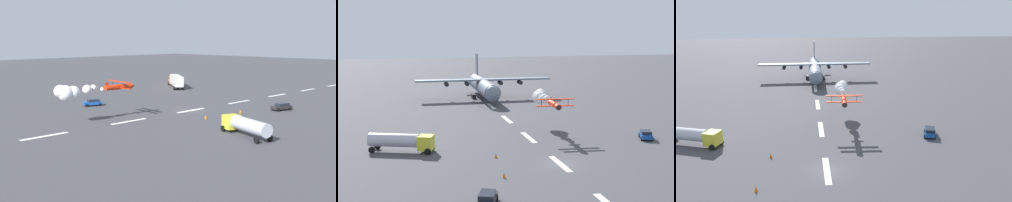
% 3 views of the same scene
% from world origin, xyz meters
% --- Properties ---
extents(ground_plane, '(440.00, 440.00, 0.00)m').
position_xyz_m(ground_plane, '(0.00, 0.00, 0.00)').
color(ground_plane, '#424247').
rests_on(ground_plane, ground).
extents(runway_stripe_0, '(8.00, 0.90, 0.01)m').
position_xyz_m(runway_stripe_0, '(-66.64, 0.00, 0.01)').
color(runway_stripe_0, white).
rests_on(runway_stripe_0, ground).
extents(runway_stripe_1, '(8.00, 0.90, 0.01)m').
position_xyz_m(runway_stripe_1, '(-49.98, 0.00, 0.01)').
color(runway_stripe_1, white).
rests_on(runway_stripe_1, ground).
extents(runway_stripe_2, '(8.00, 0.90, 0.01)m').
position_xyz_m(runway_stripe_2, '(-33.32, 0.00, 0.01)').
color(runway_stripe_2, white).
rests_on(runway_stripe_2, ground).
extents(runway_stripe_3, '(8.00, 0.90, 0.01)m').
position_xyz_m(runway_stripe_3, '(-16.66, 0.00, 0.01)').
color(runway_stripe_3, white).
rests_on(runway_stripe_3, ground).
extents(runway_stripe_4, '(8.00, 0.90, 0.01)m').
position_xyz_m(runway_stripe_4, '(0.00, 0.00, 0.01)').
color(runway_stripe_4, white).
rests_on(runway_stripe_4, ground).
extents(runway_stripe_5, '(8.00, 0.90, 0.01)m').
position_xyz_m(runway_stripe_5, '(16.66, 0.00, 0.01)').
color(runway_stripe_5, white).
rests_on(runway_stripe_5, ground).
extents(runway_stripe_6, '(8.00, 0.90, 0.01)m').
position_xyz_m(runway_stripe_6, '(33.32, 0.00, 0.01)').
color(runway_stripe_6, white).
rests_on(runway_stripe_6, ground).
extents(stunt_biplane_red, '(16.47, 6.71, 2.85)m').
position_xyz_m(stunt_biplane_red, '(24.41, -4.78, 5.70)').
color(stunt_biplane_red, red).
extents(semi_truck_orange, '(11.81, 13.99, 3.70)m').
position_xyz_m(semi_truck_orange, '(-27.18, -30.83, 2.14)').
color(semi_truck_orange, silver).
rests_on(semi_truck_orange, ground).
extents(fuel_tanker_truck, '(5.84, 10.31, 2.90)m').
position_xyz_m(fuel_tanker_truck, '(11.60, 21.64, 1.75)').
color(fuel_tanker_truck, yellow).
rests_on(fuel_tanker_truck, ground).
extents(followme_car_yellow, '(4.44, 3.12, 1.52)m').
position_xyz_m(followme_car_yellow, '(10.98, -19.27, 0.81)').
color(followme_car_yellow, '#194CA5').
rests_on(followme_car_yellow, ground).
extents(airport_staff_sedan, '(4.69, 3.09, 1.52)m').
position_xyz_m(airport_staff_sedan, '(-13.42, 13.06, 0.81)').
color(airport_staff_sedan, '#262628').
rests_on(airport_staff_sedan, ground).
extents(traffic_cone_near, '(0.44, 0.44, 0.75)m').
position_xyz_m(traffic_cone_near, '(-4.47, 9.16, 0.38)').
color(traffic_cone_near, orange).
rests_on(traffic_cone_near, ground).
extents(traffic_cone_far, '(0.44, 0.44, 0.75)m').
position_xyz_m(traffic_cone_far, '(5.09, 8.25, 0.38)').
color(traffic_cone_far, orange).
rests_on(traffic_cone_far, ground).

